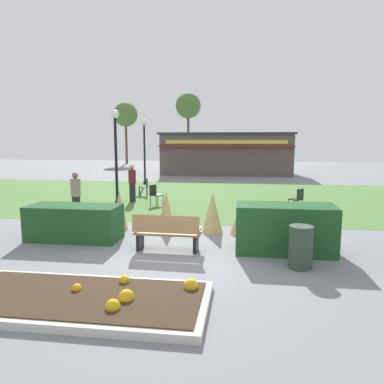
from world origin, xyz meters
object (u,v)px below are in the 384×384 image
at_px(cafe_chair_west, 298,198).
at_px(cafe_chair_center, 155,193).
at_px(lamppost_far, 144,144).
at_px(tree_left_bg, 188,106).
at_px(person_strolling, 76,196).
at_px(cafe_chair_east, 145,185).
at_px(lamppost_mid, 116,146).
at_px(food_kiosk, 226,153).
at_px(tree_right_bg, 126,115).
at_px(parked_car_west_slot, 198,161).
at_px(park_bench, 167,232).
at_px(trash_bin, 301,247).
at_px(person_standing, 132,183).

xyz_separation_m(cafe_chair_west, cafe_chair_center, (-5.91, 0.45, 0.00)).
bearing_deg(lamppost_far, tree_left_bg, 89.90).
bearing_deg(person_strolling, cafe_chair_east, -51.57).
bearing_deg(lamppost_far, lamppost_mid, -83.59).
height_order(food_kiosk, tree_right_bg, tree_right_bg).
height_order(lamppost_far, food_kiosk, lamppost_far).
xyz_separation_m(food_kiosk, person_strolling, (-4.38, -18.39, -0.84)).
relative_size(lamppost_mid, parked_car_west_slot, 0.95).
bearing_deg(park_bench, tree_left_bg, 97.64).
bearing_deg(tree_left_bg, cafe_chair_center, -84.59).
distance_m(food_kiosk, tree_left_bg, 12.57).
bearing_deg(lamppost_mid, parked_car_west_slot, 88.36).
height_order(park_bench, trash_bin, park_bench).
bearing_deg(lamppost_mid, person_strolling, -97.95).
bearing_deg(lamppost_far, tree_right_bg, 111.24).
bearing_deg(cafe_chair_center, park_bench, -73.68).
relative_size(cafe_chair_east, tree_right_bg, 0.12).
height_order(park_bench, tree_left_bg, tree_left_bg).
distance_m(trash_bin, food_kiosk, 22.51).
distance_m(cafe_chair_west, person_strolling, 8.44).
bearing_deg(tree_right_bg, tree_left_bg, -7.79).
relative_size(lamppost_mid, cafe_chair_east, 4.55).
bearing_deg(person_strolling, parked_car_west_slot, -45.42).
bearing_deg(cafe_chair_east, lamppost_far, 105.24).
relative_size(lamppost_far, tree_right_bg, 0.57).
height_order(person_standing, tree_left_bg, tree_left_bg).
relative_size(person_strolling, tree_right_bg, 0.24).
bearing_deg(tree_right_bg, cafe_chair_west, -59.67).
xyz_separation_m(lamppost_far, person_strolling, (0.44, -10.65, -1.69)).
bearing_deg(cafe_chair_center, person_standing, 149.45).
relative_size(food_kiosk, cafe_chair_east, 12.01).
height_order(parked_car_west_slot, tree_right_bg, tree_right_bg).
height_order(cafe_chair_center, person_standing, person_standing).
xyz_separation_m(lamppost_far, person_standing, (1.23, -6.65, -1.69)).
distance_m(park_bench, cafe_chair_east, 9.45).
xyz_separation_m(person_standing, tree_left_bg, (-1.20, 24.98, 5.62)).
height_order(cafe_chair_east, parked_car_west_slot, parked_car_west_slot).
bearing_deg(park_bench, lamppost_mid, 119.59).
distance_m(parked_car_west_slot, tree_right_bg, 11.13).
relative_size(lamppost_mid, lamppost_far, 1.00).
bearing_deg(lamppost_far, parked_car_west_slot, 84.34).
height_order(trash_bin, tree_left_bg, tree_left_bg).
bearing_deg(lamppost_far, food_kiosk, 58.07).
relative_size(lamppost_mid, tree_left_bg, 0.51).
distance_m(cafe_chair_east, parked_car_west_slot, 20.09).
distance_m(lamppost_mid, cafe_chair_west, 7.79).
bearing_deg(park_bench, person_strolling, 141.39).
xyz_separation_m(park_bench, person_strolling, (-3.90, 3.11, 0.38)).
bearing_deg(person_standing, lamppost_mid, -76.96).
bearing_deg(tree_left_bg, person_standing, -87.24).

